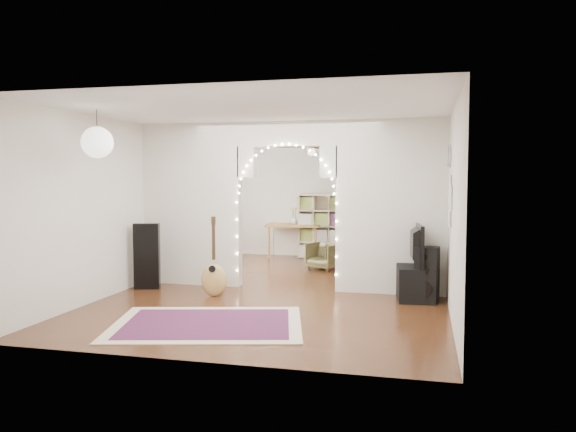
% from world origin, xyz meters
% --- Properties ---
extents(floor, '(7.50, 7.50, 0.00)m').
position_xyz_m(floor, '(0.00, 0.00, 0.00)').
color(floor, black).
rests_on(floor, ground).
extents(ceiling, '(5.00, 7.50, 0.02)m').
position_xyz_m(ceiling, '(0.00, 0.00, 2.70)').
color(ceiling, white).
rests_on(ceiling, wall_back).
extents(wall_back, '(5.00, 0.02, 2.70)m').
position_xyz_m(wall_back, '(0.00, 3.75, 1.35)').
color(wall_back, silver).
rests_on(wall_back, floor).
extents(wall_front, '(5.00, 0.02, 2.70)m').
position_xyz_m(wall_front, '(0.00, -3.75, 1.35)').
color(wall_front, silver).
rests_on(wall_front, floor).
extents(wall_left, '(0.02, 7.50, 2.70)m').
position_xyz_m(wall_left, '(-2.50, 0.00, 1.35)').
color(wall_left, silver).
rests_on(wall_left, floor).
extents(wall_right, '(0.02, 7.50, 2.70)m').
position_xyz_m(wall_right, '(2.50, 0.00, 1.35)').
color(wall_right, silver).
rests_on(wall_right, floor).
extents(divider_wall, '(5.00, 0.20, 2.70)m').
position_xyz_m(divider_wall, '(0.00, 0.00, 1.42)').
color(divider_wall, silver).
rests_on(divider_wall, floor).
extents(fairy_lights, '(1.64, 0.04, 1.60)m').
position_xyz_m(fairy_lights, '(0.00, -0.13, 1.55)').
color(fairy_lights, '#FFEABF').
rests_on(fairy_lights, divider_wall).
extents(window, '(0.04, 1.20, 1.40)m').
position_xyz_m(window, '(-2.47, 1.80, 1.50)').
color(window, white).
rests_on(window, wall_left).
extents(wall_clock, '(0.03, 0.31, 0.31)m').
position_xyz_m(wall_clock, '(2.48, -0.60, 2.10)').
color(wall_clock, white).
rests_on(wall_clock, wall_right).
extents(picture_frames, '(0.02, 0.50, 0.70)m').
position_xyz_m(picture_frames, '(2.48, -1.00, 1.50)').
color(picture_frames, white).
rests_on(picture_frames, wall_right).
extents(paper_lantern, '(0.40, 0.40, 0.40)m').
position_xyz_m(paper_lantern, '(-1.90, -2.40, 2.25)').
color(paper_lantern, white).
rests_on(paper_lantern, ceiling).
extents(ceiling_fan, '(1.10, 1.10, 0.30)m').
position_xyz_m(ceiling_fan, '(0.00, 2.00, 2.40)').
color(ceiling_fan, '#C18440').
rests_on(ceiling_fan, ceiling).
extents(area_rug, '(2.66, 2.24, 0.02)m').
position_xyz_m(area_rug, '(-0.43, -2.41, 0.01)').
color(area_rug, maroon).
rests_on(area_rug, floor).
extents(guitar_case, '(0.43, 0.23, 1.07)m').
position_xyz_m(guitar_case, '(-2.20, -0.58, 0.53)').
color(guitar_case, black).
rests_on(guitar_case, floor).
extents(acoustic_guitar, '(0.43, 0.22, 1.03)m').
position_xyz_m(acoustic_guitar, '(-0.93, -0.88, 0.45)').
color(acoustic_guitar, tan).
rests_on(acoustic_guitar, floor).
extents(tabby_cat, '(0.25, 0.47, 0.31)m').
position_xyz_m(tabby_cat, '(-1.12, -0.27, 0.13)').
color(tabby_cat, brown).
rests_on(tabby_cat, floor).
extents(floor_speaker, '(0.37, 0.34, 0.82)m').
position_xyz_m(floor_speaker, '(2.20, -0.58, 0.41)').
color(floor_speaker, black).
rests_on(floor_speaker, floor).
extents(media_console, '(0.51, 1.04, 0.50)m').
position_xyz_m(media_console, '(1.96, -0.25, 0.25)').
color(media_console, black).
rests_on(media_console, floor).
extents(tv, '(0.26, 1.08, 0.62)m').
position_xyz_m(tv, '(1.96, -0.25, 0.81)').
color(tv, black).
rests_on(tv, media_console).
extents(bookcase, '(1.42, 0.51, 1.43)m').
position_xyz_m(bookcase, '(0.12, 3.50, 0.72)').
color(bookcase, beige).
rests_on(bookcase, floor).
extents(dining_table, '(1.27, 0.90, 0.76)m').
position_xyz_m(dining_table, '(-0.70, 3.50, 0.68)').
color(dining_table, brown).
rests_on(dining_table, floor).
extents(flower_vase, '(0.20, 0.20, 0.19)m').
position_xyz_m(flower_vase, '(-0.70, 3.50, 0.85)').
color(flower_vase, white).
rests_on(flower_vase, dining_table).
extents(dining_chair_left, '(0.59, 0.60, 0.51)m').
position_xyz_m(dining_chair_left, '(0.53, 2.15, 0.25)').
color(dining_chair_left, '#4C4626').
rests_on(dining_chair_left, floor).
extents(dining_chair_right, '(0.74, 0.75, 0.52)m').
position_xyz_m(dining_chair_right, '(0.25, 2.00, 0.26)').
color(dining_chair_right, '#4C4626').
rests_on(dining_chair_right, floor).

